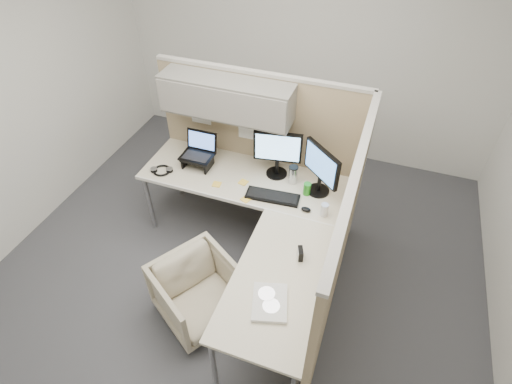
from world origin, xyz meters
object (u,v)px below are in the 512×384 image
(office_chair, at_px, (198,290))
(monitor_left, at_px, (278,151))
(desk, at_px, (254,216))
(keyboard, at_px, (273,197))

(office_chair, xyz_separation_m, monitor_left, (0.29, 1.19, 0.68))
(desk, bearing_deg, office_chair, -112.33)
(monitor_left, height_order, keyboard, monitor_left)
(desk, xyz_separation_m, office_chair, (-0.26, -0.64, -0.36))
(desk, distance_m, keyboard, 0.25)
(desk, xyz_separation_m, monitor_left, (0.03, 0.56, 0.32))
(keyboard, bearing_deg, desk, -116.86)
(office_chair, relative_size, monitor_left, 1.38)
(desk, distance_m, monitor_left, 0.64)
(monitor_left, bearing_deg, keyboard, -88.18)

